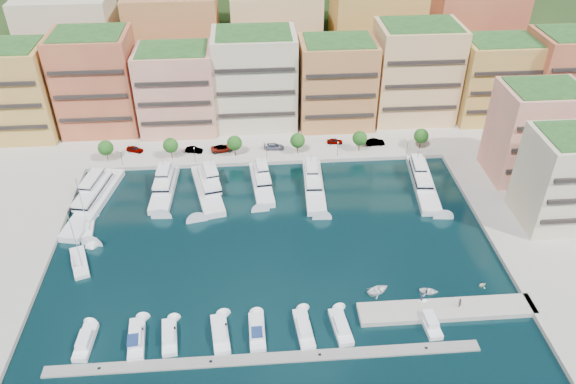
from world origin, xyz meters
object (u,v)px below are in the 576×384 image
at_px(yacht_2, 208,187).
at_px(sailboat_1, 80,263).
at_px(car_4, 335,141).
at_px(car_0, 135,149).
at_px(cruiser_1, 136,339).
at_px(cruiser_6, 341,327).
at_px(cruiser_4, 257,332).
at_px(lamppost_2, 267,150).
at_px(tree_0, 106,148).
at_px(sailboat_2, 87,228).
at_px(cruiser_2, 169,337).
at_px(cruiser_5, 304,329).
at_px(cruiser_8, 429,322).
at_px(person_0, 422,298).
at_px(tender_3, 482,285).
at_px(car_3, 274,146).
at_px(lamppost_1, 194,152).
at_px(tree_5, 421,136).
at_px(car_5, 375,142).
at_px(tender_0, 378,290).
at_px(lamppost_0, 121,155).
at_px(person_1, 459,303).
at_px(tree_2, 234,143).
at_px(lamppost_3, 338,147).
at_px(tree_1, 171,145).
at_px(yacht_1, 164,187).
at_px(yacht_6, 422,180).
at_px(tender_2, 429,291).
at_px(car_2, 222,148).
at_px(yacht_3, 261,181).
at_px(tree_4, 360,138).
at_px(car_1, 194,150).
at_px(yacht_4, 314,184).
at_px(lamppost_4, 408,144).
at_px(cruiser_0, 85,342).

bearing_deg(yacht_2, sailboat_1, -135.85).
bearing_deg(car_4, car_0, 94.76).
height_order(cruiser_1, cruiser_6, cruiser_1).
bearing_deg(cruiser_4, lamppost_2, 85.67).
distance_m(tree_0, sailboat_2, 26.73).
distance_m(cruiser_2, cruiser_5, 23.10).
height_order(cruiser_1, cruiser_8, cruiser_1).
bearing_deg(person_0, cruiser_2, 71.07).
height_order(tender_3, car_3, car_3).
bearing_deg(yacht_2, lamppost_1, 107.05).
xyz_separation_m(tree_5, car_5, (-11.17, 2.73, -2.93)).
xyz_separation_m(cruiser_2, tender_0, (37.92, 8.44, -0.10)).
distance_m(lamppost_0, lamppost_1, 18.00).
relative_size(cruiser_6, person_1, 4.59).
bearing_deg(tree_2, lamppost_3, -5.06).
xyz_separation_m(tree_1, car_3, (26.07, 2.65, -2.98)).
bearing_deg(cruiser_8, tree_5, 76.51).
bearing_deg(lamppost_2, yacht_1, -156.61).
bearing_deg(yacht_1, tender_0, -40.25).
relative_size(yacht_1, car_3, 3.54).
bearing_deg(tree_1, yacht_6, -14.02).
bearing_deg(tender_2, lamppost_1, 54.89).
height_order(cruiser_5, cruiser_8, same).
bearing_deg(cruiser_4, yacht_6, 46.45).
height_order(tree_0, tree_1, same).
bearing_deg(lamppost_0, cruiser_4, -60.35).
xyz_separation_m(tree_2, yacht_6, (44.62, -15.14, -3.53)).
relative_size(sailboat_2, tender_0, 3.04).
bearing_deg(lamppost_3, car_2, 170.50).
height_order(cruiser_6, tender_0, cruiser_6).
relative_size(yacht_3, cruiser_5, 1.97).
xyz_separation_m(tree_4, lamppost_1, (-42.00, -2.30, -0.92)).
height_order(yacht_3, cruiser_2, yacht_3).
bearing_deg(lamppost_2, cruiser_2, -109.00).
distance_m(tree_2, car_1, 11.27).
height_order(tree_5, sailboat_2, sailboat_2).
bearing_deg(yacht_4, lamppost_1, 157.12).
relative_size(car_3, car_5, 1.06).
height_order(tree_0, lamppost_2, tree_0).
relative_size(tree_4, car_0, 1.29).
relative_size(tree_0, lamppost_0, 1.35).
xyz_separation_m(lamppost_3, tender_3, (20.73, -47.43, -3.38)).
xyz_separation_m(yacht_1, cruiser_6, (34.99, -45.14, -0.54)).
height_order(tree_2, tender_3, tree_2).
distance_m(yacht_4, sailboat_2, 51.74).
height_order(lamppost_4, tender_2, lamppost_4).
xyz_separation_m(yacht_6, sailboat_1, (-75.52, -22.44, -0.90)).
bearing_deg(lamppost_1, tree_1, 159.03).
height_order(cruiser_0, cruiser_2, same).
bearing_deg(tree_0, tree_4, 0.00).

